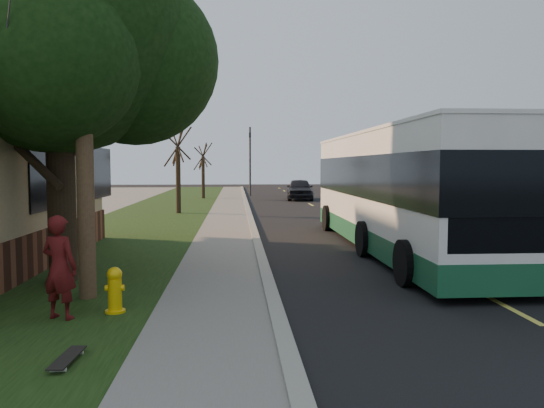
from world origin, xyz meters
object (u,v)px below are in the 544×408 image
at_px(bare_tree_near, 178,171).
at_px(leafy_tree, 61,30).
at_px(traffic_signal, 250,156).
at_px(fire_hydrant, 115,290).
at_px(utility_pole, 81,38).
at_px(distant_car, 300,189).
at_px(transit_bus, 401,188).
at_px(skateboarder, 59,267).
at_px(bare_tree_far, 203,171).
at_px(skateboard_main, 67,358).

bearing_deg(bare_tree_near, leafy_tree, -92.50).
bearing_deg(leafy_tree, traffic_signal, 81.53).
height_order(fire_hydrant, leafy_tree, leafy_tree).
bearing_deg(leafy_tree, utility_pole, -62.40).
height_order(utility_pole, distant_car, utility_pole).
bearing_deg(transit_bus, skateboarder, -138.29).
height_order(bare_tree_far, traffic_signal, traffic_signal).
distance_m(fire_hydrant, distant_car, 29.52).
height_order(leafy_tree, transit_bus, leafy_tree).
distance_m(skateboarder, distant_car, 29.99).
bearing_deg(bare_tree_far, skateboarder, -90.68).
xyz_separation_m(utility_pole, distant_car, (7.19, 27.81, -3.87)).
height_order(fire_hydrant, utility_pole, utility_pole).
bearing_deg(bare_tree_near, utility_pole, -89.34).
bearing_deg(skateboard_main, skateboarder, 109.82).
distance_m(bare_tree_near, distant_car, 13.16).
bearing_deg(skateboarder, skateboard_main, 130.21).
bearing_deg(utility_pole, fire_hydrant, -54.62).
xyz_separation_m(bare_tree_far, skateboard_main, (0.32, -32.20, -1.88)).
xyz_separation_m(skateboarder, skateboard_main, (0.68, -1.89, -0.75)).
relative_size(leafy_tree, transit_bus, 0.62).
relative_size(transit_bus, skateboard_main, 15.40).
relative_size(bare_tree_near, transit_bus, 0.34).
bearing_deg(skateboard_main, fire_hydrant, 87.98).
height_order(bare_tree_far, transit_bus, bare_tree_far).
bearing_deg(distant_car, utility_pole, -99.47).
distance_m(bare_tree_near, traffic_signal, 16.52).
height_order(fire_hydrant, transit_bus, transit_bus).
relative_size(leafy_tree, skateboard_main, 9.60).
bearing_deg(skateboard_main, transit_bus, 51.60).
relative_size(bare_tree_near, distant_car, 0.97).
bearing_deg(leafy_tree, transit_bus, 24.00).
xyz_separation_m(transit_bus, skateboarder, (-7.43, -6.62, -0.93)).
bearing_deg(bare_tree_near, traffic_signal, 75.96).
height_order(traffic_signal, skateboarder, traffic_signal).
bearing_deg(distant_car, transit_bus, -84.50).
relative_size(utility_pole, distant_car, 2.04).
distance_m(leafy_tree, distant_car, 27.72).
xyz_separation_m(skateboarder, distant_car, (7.25, 29.10, -0.12)).
relative_size(skateboarder, skateboard_main, 1.99).
bearing_deg(transit_bus, leafy_tree, -156.00).
relative_size(leafy_tree, bare_tree_far, 1.94).
height_order(utility_pole, skateboard_main, utility_pole).
distance_m(leafy_tree, transit_bus, 9.63).
bearing_deg(bare_tree_far, traffic_signal, 48.81).
bearing_deg(transit_bus, bare_tree_near, 122.95).
bearing_deg(distant_car, bare_tree_near, -119.35).
xyz_separation_m(bare_tree_near, transit_bus, (7.57, -11.68, -0.35)).
relative_size(fire_hydrant, leafy_tree, 0.09).
bearing_deg(traffic_signal, leafy_tree, -98.47).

